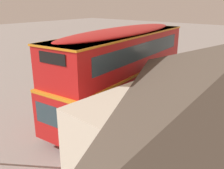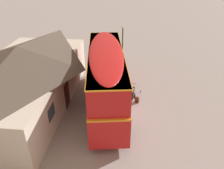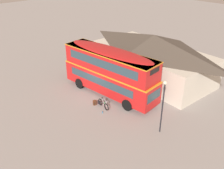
% 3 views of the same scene
% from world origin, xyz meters
% --- Properties ---
extents(ground_plane, '(120.00, 120.00, 0.00)m').
position_xyz_m(ground_plane, '(0.00, 0.00, 0.00)').
color(ground_plane, gray).
extents(double_decker_bus, '(10.64, 3.51, 4.79)m').
position_xyz_m(double_decker_bus, '(0.75, 0.79, 2.64)').
color(double_decker_bus, black).
rests_on(double_decker_bus, ground).
extents(touring_bicycle, '(1.70, 0.47, 0.99)m').
position_xyz_m(touring_bicycle, '(2.20, -1.42, 0.37)').
color(touring_bicycle, black).
rests_on(touring_bicycle, ground).
extents(backpack_on_ground, '(0.35, 0.38, 0.53)m').
position_xyz_m(backpack_on_ground, '(1.35, -1.69, 0.27)').
color(backpack_on_ground, '#592D19').
rests_on(backpack_on_ground, ground).
extents(water_bottle_blue_sports, '(0.07, 0.07, 0.22)m').
position_xyz_m(water_bottle_blue_sports, '(2.91, -2.09, 0.10)').
color(water_bottle_blue_sports, '#338CBF').
rests_on(water_bottle_blue_sports, ground).
extents(pub_building, '(14.39, 7.86, 4.93)m').
position_xyz_m(pub_building, '(0.86, 7.23, 2.52)').
color(pub_building, beige).
rests_on(pub_building, ground).
extents(street_lamp, '(0.28, 0.28, 4.57)m').
position_xyz_m(street_lamp, '(8.05, -0.41, 2.83)').
color(street_lamp, black).
rests_on(street_lamp, ground).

